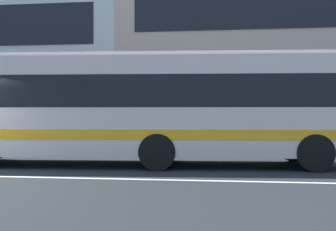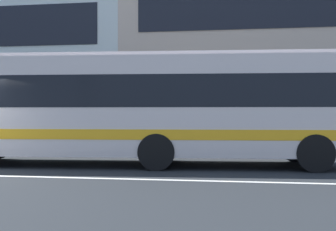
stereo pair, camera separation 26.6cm
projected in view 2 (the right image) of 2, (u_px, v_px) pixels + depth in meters
transit_bus at (136, 105)px, 12.43m from camera, size 11.99×3.29×3.25m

